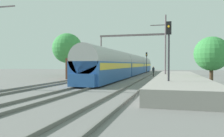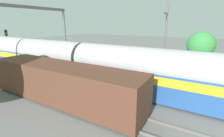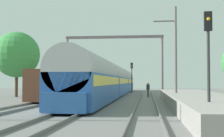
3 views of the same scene
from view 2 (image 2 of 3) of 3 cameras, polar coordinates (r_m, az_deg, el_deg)
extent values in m
plane|color=slate|center=(13.68, 31.00, -11.98)|extent=(120.00, 120.00, 0.00)
cube|color=slate|center=(10.53, 31.03, -20.01)|extent=(0.08, 60.00, 0.16)
cube|color=slate|center=(13.00, 31.04, -13.04)|extent=(0.08, 60.00, 0.16)
cube|color=slate|center=(14.29, 31.05, -10.45)|extent=(0.08, 60.00, 0.16)
cube|color=slate|center=(16.93, 31.06, -6.52)|extent=(0.08, 60.00, 0.16)
cube|color=slate|center=(18.29, 31.06, -4.97)|extent=(0.08, 60.00, 0.16)
cube|color=gray|center=(21.17, 25.84, -0.60)|extent=(4.40, 28.00, 0.90)
cube|color=#28569E|center=(13.39, 17.78, -5.06)|extent=(2.90, 16.00, 2.20)
cube|color=gold|center=(13.18, 18.01, -2.50)|extent=(2.93, 15.36, 0.64)
cylinder|color=#AAAAAA|center=(13.00, 18.25, 0.31)|extent=(2.84, 16.00, 2.84)
cube|color=#28569E|center=(22.95, -26.06, 2.64)|extent=(2.90, 16.00, 2.20)
cube|color=gold|center=(22.83, -26.25, 4.17)|extent=(2.93, 15.36, 0.64)
cylinder|color=#AAAAAA|center=(22.72, -26.46, 5.82)|extent=(2.84, 16.00, 2.84)
cube|color=#563323|center=(12.83, -17.00, -4.72)|extent=(2.80, 13.00, 2.70)
cube|color=black|center=(13.32, -16.55, -9.97)|extent=(2.52, 11.96, 0.10)
cylinder|color=#393939|center=(23.10, -11.26, 1.91)|extent=(0.24, 0.24, 0.85)
cube|color=#232833|center=(22.94, -11.36, 3.71)|extent=(0.38, 0.46, 0.64)
sphere|color=tan|center=(22.85, -11.42, 4.79)|extent=(0.24, 0.24, 0.24)
cylinder|color=#2D2D33|center=(31.41, -32.59, 6.18)|extent=(0.14, 0.14, 3.87)
cube|color=black|center=(31.20, -33.25, 10.48)|extent=(0.36, 0.20, 0.90)
sphere|color=yellow|center=(31.10, -33.12, 10.30)|extent=(0.16, 0.16, 0.16)
cylinder|color=#6A5C63|center=(26.89, -16.14, 10.72)|extent=(0.28, 0.28, 7.50)
cube|color=#6A5C63|center=(22.97, -28.82, 18.53)|extent=(12.96, 0.24, 0.36)
cylinder|color=#6A5C63|center=(19.54, 18.15, 9.59)|extent=(0.20, 0.20, 8.00)
cube|color=#6A5C63|center=(18.59, 18.29, 17.97)|extent=(1.80, 0.10, 0.10)
cylinder|color=#4C3826|center=(24.08, 28.06, 2.13)|extent=(0.36, 0.36, 1.86)
sphere|color=#398B42|center=(23.72, 28.75, 7.31)|extent=(3.40, 3.40, 3.40)
camera|label=1|loc=(30.77, 78.49, -4.03)|focal=35.68mm
camera|label=3|loc=(28.13, 81.29, -6.04)|focal=51.11mm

